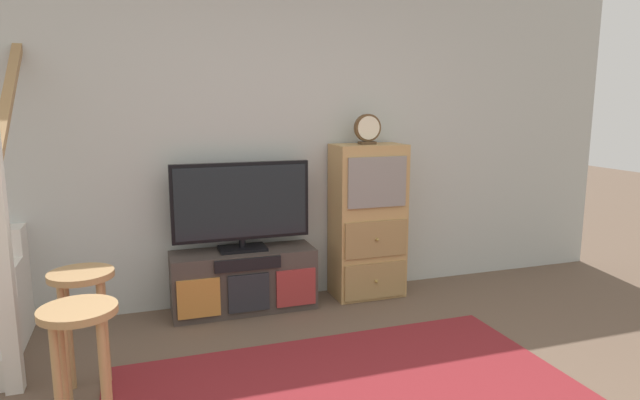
{
  "coord_description": "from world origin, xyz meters",
  "views": [
    {
      "loc": [
        -1.04,
        -1.81,
        1.59
      ],
      "look_at": [
        0.17,
        1.74,
        0.92
      ],
      "focal_mm": 30.5,
      "sensor_mm": 36.0,
      "label": 1
    }
  ],
  "objects_px": {
    "side_cabinet": "(368,221)",
    "desk_clock": "(368,129)",
    "media_console": "(244,280)",
    "bar_stool_far": "(83,304)",
    "television": "(241,204)",
    "bar_stool_near": "(81,345)"
  },
  "relations": [
    {
      "from": "bar_stool_near",
      "to": "bar_stool_far",
      "type": "relative_size",
      "value": 0.99
    },
    {
      "from": "media_console",
      "to": "bar_stool_near",
      "type": "distance_m",
      "value": 1.83
    },
    {
      "from": "media_console",
      "to": "television",
      "type": "height_order",
      "value": "television"
    },
    {
      "from": "bar_stool_near",
      "to": "bar_stool_far",
      "type": "height_order",
      "value": "bar_stool_far"
    },
    {
      "from": "desk_clock",
      "to": "side_cabinet",
      "type": "bearing_deg",
      "value": 35.22
    },
    {
      "from": "media_console",
      "to": "desk_clock",
      "type": "bearing_deg",
      "value": -0.27
    },
    {
      "from": "media_console",
      "to": "desk_clock",
      "type": "distance_m",
      "value": 1.54
    },
    {
      "from": "desk_clock",
      "to": "bar_stool_far",
      "type": "relative_size",
      "value": 0.34
    },
    {
      "from": "desk_clock",
      "to": "bar_stool_far",
      "type": "bearing_deg",
      "value": -155.39
    },
    {
      "from": "media_console",
      "to": "bar_stool_near",
      "type": "bearing_deg",
      "value": -124.31
    },
    {
      "from": "television",
      "to": "bar_stool_near",
      "type": "bearing_deg",
      "value": -123.89
    },
    {
      "from": "side_cabinet",
      "to": "bar_stool_far",
      "type": "height_order",
      "value": "side_cabinet"
    },
    {
      "from": "side_cabinet",
      "to": "desk_clock",
      "type": "distance_m",
      "value": 0.76
    },
    {
      "from": "media_console",
      "to": "side_cabinet",
      "type": "height_order",
      "value": "side_cabinet"
    },
    {
      "from": "side_cabinet",
      "to": "desk_clock",
      "type": "bearing_deg",
      "value": -144.78
    },
    {
      "from": "desk_clock",
      "to": "bar_stool_far",
      "type": "height_order",
      "value": "desk_clock"
    },
    {
      "from": "media_console",
      "to": "television",
      "type": "relative_size",
      "value": 1.05
    },
    {
      "from": "desk_clock",
      "to": "bar_stool_far",
      "type": "xyz_separation_m",
      "value": [
        -2.07,
        -0.95,
        -0.86
      ]
    },
    {
      "from": "television",
      "to": "desk_clock",
      "type": "bearing_deg",
      "value": -1.61
    },
    {
      "from": "media_console",
      "to": "bar_stool_far",
      "type": "bearing_deg",
      "value": -137.8
    },
    {
      "from": "desk_clock",
      "to": "media_console",
      "type": "bearing_deg",
      "value": 179.73
    },
    {
      "from": "media_console",
      "to": "television",
      "type": "xyz_separation_m",
      "value": [
        0.0,
        0.02,
        0.6
      ]
    }
  ]
}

